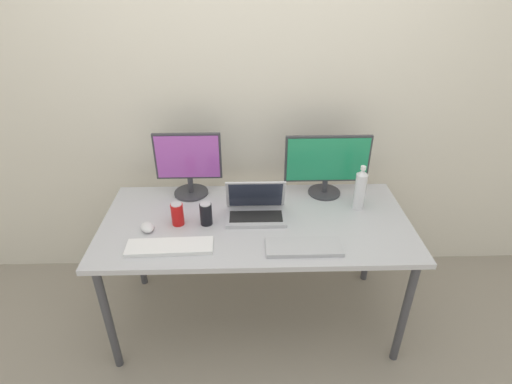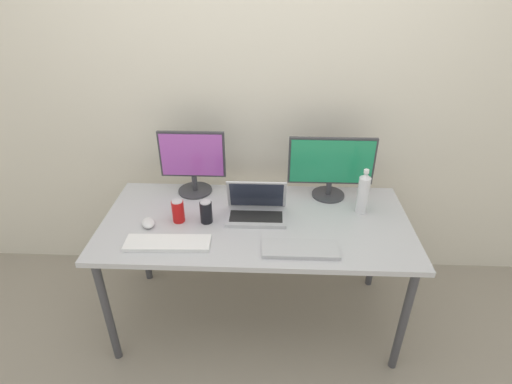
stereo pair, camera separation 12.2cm
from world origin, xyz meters
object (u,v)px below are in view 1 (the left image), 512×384
keyboard_main (170,247)px  water_bottle (360,189)px  monitor_left (188,163)px  soda_can_by_laptop (177,214)px  monitor_center (327,163)px  soda_can_near_keyboard (206,214)px  mouse_by_keyboard (147,227)px  laptop_silver (255,208)px  work_desk (256,229)px  keyboard_aux (304,247)px

keyboard_main → water_bottle: size_ratio=1.60×
monitor_left → soda_can_by_laptop: (-0.03, -0.32, -0.15)m
monitor_left → keyboard_main: (-0.05, -0.53, -0.20)m
monitor_center → soda_can_near_keyboard: (-0.69, -0.30, -0.14)m
water_bottle → mouse_by_keyboard: bearing=-170.9°
keyboard_main → monitor_center: bearing=29.2°
laptop_silver → water_bottle: size_ratio=1.23×
monitor_center → laptop_silver: monitor_center is taller
monitor_left → mouse_by_keyboard: bearing=-116.7°
water_bottle → soda_can_by_laptop: size_ratio=2.11×
keyboard_main → mouse_by_keyboard: mouse_by_keyboard is taller
work_desk → soda_can_near_keyboard: size_ratio=13.33×
water_bottle → soda_can_near_keyboard: water_bottle is taller
keyboard_main → soda_can_near_keyboard: 0.27m
keyboard_aux → water_bottle: water_bottle is taller
work_desk → laptop_silver: bearing=95.9°
monitor_left → monitor_center: bearing=-1.3°
monitor_center → work_desk: bearing=-146.4°
soda_can_near_keyboard → soda_can_by_laptop: same height
work_desk → water_bottle: (0.59, 0.11, 0.18)m
monitor_center → water_bottle: (0.16, -0.17, -0.08)m
keyboard_main → soda_can_near_keyboard: soda_can_near_keyboard is taller
monitor_center → monitor_left: bearing=178.7°
monitor_center → keyboard_main: (-0.86, -0.52, -0.19)m
work_desk → keyboard_aux: keyboard_aux is taller
soda_can_near_keyboard → soda_can_by_laptop: bearing=179.4°
monitor_center → keyboard_aux: (-0.20, -0.54, -0.19)m
laptop_silver → monitor_center: bearing=28.8°
monitor_left → soda_can_by_laptop: monitor_left is taller
work_desk → soda_can_by_laptop: soda_can_by_laptop is taller
mouse_by_keyboard → keyboard_aux: bearing=-35.4°
keyboard_main → soda_can_by_laptop: 0.22m
monitor_center → laptop_silver: (-0.43, -0.24, -0.15)m
work_desk → keyboard_aux: 0.35m
laptop_silver → soda_can_by_laptop: 0.42m
work_desk → keyboard_main: bearing=-151.7°
work_desk → keyboard_aux: size_ratio=4.48×
monitor_left → water_bottle: size_ratio=1.47×
work_desk → monitor_left: bearing=142.2°
mouse_by_keyboard → soda_can_by_laptop: (0.15, 0.05, 0.05)m
water_bottle → monitor_center: bearing=134.1°
soda_can_near_keyboard → soda_can_by_laptop: 0.15m
monitor_left → soda_can_by_laptop: 0.35m
keyboard_main → soda_can_near_keyboard: size_ratio=3.38×
monitor_left → soda_can_near_keyboard: 0.37m
monitor_left → laptop_silver: (0.38, -0.25, -0.16)m
keyboard_main → soda_can_by_laptop: (0.01, 0.21, 0.05)m
laptop_silver → keyboard_aux: 0.38m
keyboard_main → mouse_by_keyboard: (-0.14, 0.16, 0.01)m
monitor_left → soda_can_near_keyboard: size_ratio=3.11×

